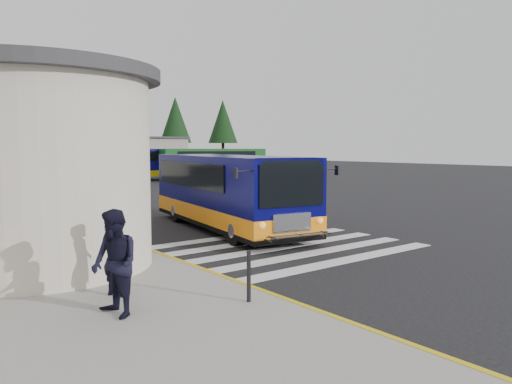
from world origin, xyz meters
TOP-DOWN VIEW (x-y plane):
  - ground at (0.00, 0.00)m, footprint 140.00×140.00m
  - curb_strip at (-4.05, 4.00)m, footprint 0.12×34.00m
  - crosswalk at (-0.50, -0.80)m, footprint 8.00×5.35m
  - depot_building at (6.00, 42.00)m, footprint 26.40×8.40m
  - tree_line at (6.29, 50.00)m, footprint 58.40×4.40m
  - transit_bus at (0.27, 3.02)m, footprint 4.56×10.04m
  - pedestrian_a at (-6.55, -2.91)m, footprint 0.66×0.73m
  - pedestrian_b at (-7.04, -4.08)m, footprint 0.81×0.99m
  - bollard at (-4.72, -4.85)m, footprint 0.08×0.08m
  - far_bus_a at (11.78, 30.20)m, footprint 9.65×2.76m
  - far_bus_b at (15.06, 26.77)m, footprint 10.00×4.85m

SIDE VIEW (x-z plane):
  - ground at x=0.00m, z-range 0.00..0.00m
  - crosswalk at x=-0.50m, z-range 0.00..0.01m
  - curb_strip at x=-4.05m, z-range 0.00..0.16m
  - bollard at x=-4.72m, z-range 0.15..1.13m
  - pedestrian_a at x=-6.55m, z-range 0.15..1.83m
  - pedestrian_b at x=-7.04m, z-range 0.15..2.03m
  - transit_bus at x=0.27m, z-range -0.06..2.69m
  - far_bus_b at x=15.06m, z-range 0.37..2.86m
  - far_bus_a at x=11.78m, z-range 0.37..2.86m
  - depot_building at x=6.00m, z-range 0.01..4.21m
  - tree_line at x=6.29m, z-range 1.77..11.77m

